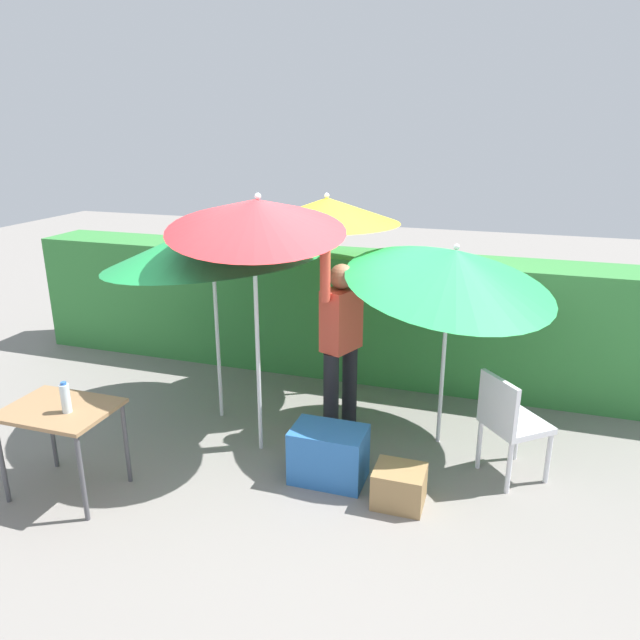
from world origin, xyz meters
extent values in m
plane|color=gray|center=(0.00, 0.00, 0.00)|extent=(24.00, 24.00, 0.00)
cube|color=#38843D|center=(0.00, 1.79, 0.70)|extent=(8.00, 0.70, 1.39)
cylinder|color=silver|center=(1.07, 0.46, 0.73)|extent=(0.04, 0.04, 1.46)
cone|color=green|center=(1.09, 0.48, 1.61)|extent=(1.83, 1.79, 0.78)
sphere|color=silver|center=(1.11, 0.50, 1.78)|extent=(0.05, 0.05, 0.05)
cylinder|color=silver|center=(-1.02, 0.31, 0.78)|extent=(0.04, 0.04, 1.56)
cone|color=green|center=(-1.03, 0.29, 1.74)|extent=(2.01, 1.99, 0.56)
sphere|color=silver|center=(-1.03, 0.28, 1.93)|extent=(0.05, 0.05, 0.05)
cylinder|color=silver|center=(-0.20, 1.15, 0.91)|extent=(0.04, 0.04, 1.81)
cone|color=yellow|center=(-0.20, 1.15, 1.94)|extent=(1.45, 1.44, 0.29)
sphere|color=silver|center=(-0.20, 1.14, 2.08)|extent=(0.05, 0.05, 0.05)
cylinder|color=silver|center=(-0.41, -0.15, 0.97)|extent=(0.04, 0.04, 1.94)
cone|color=red|center=(-0.39, -0.14, 2.07)|extent=(1.47, 1.46, 0.57)
sphere|color=silver|center=(-0.37, -0.13, 2.21)|extent=(0.05, 0.05, 0.05)
cylinder|color=black|center=(0.12, 0.24, 0.41)|extent=(0.14, 0.14, 0.82)
cylinder|color=black|center=(0.23, 0.50, 0.41)|extent=(0.14, 0.14, 0.82)
cube|color=#E04C38|center=(0.17, 0.37, 1.10)|extent=(0.34, 0.42, 0.56)
sphere|color=#8C6647|center=(0.17, 0.37, 1.49)|extent=(0.22, 0.22, 0.22)
cylinder|color=#E04C38|center=(0.09, 0.16, 1.60)|extent=(0.12, 0.12, 0.56)
cylinder|color=#8C6647|center=(0.26, 0.59, 1.08)|extent=(0.12, 0.12, 0.52)
cylinder|color=silver|center=(1.98, 0.07, 0.22)|extent=(0.04, 0.04, 0.44)
cylinder|color=silver|center=(1.74, 0.36, 0.22)|extent=(0.04, 0.04, 0.44)
cylinder|color=silver|center=(1.69, -0.17, 0.22)|extent=(0.04, 0.04, 0.44)
cylinder|color=silver|center=(1.45, 0.12, 0.22)|extent=(0.04, 0.04, 0.44)
cube|color=silver|center=(1.71, 0.09, 0.47)|extent=(0.62, 0.62, 0.05)
cube|color=silver|center=(1.56, -0.03, 0.69)|extent=(0.31, 0.36, 0.40)
cube|color=#2D6BB7|center=(0.31, -0.43, 0.23)|extent=(0.59, 0.38, 0.45)
cube|color=#9E7A4C|center=(0.91, -0.57, 0.15)|extent=(0.38, 0.33, 0.29)
cylinder|color=#4C4C51|center=(-1.21, -0.95, 0.35)|extent=(0.04, 0.04, 0.69)
cylinder|color=#4C4C51|center=(-1.93, -0.95, 0.35)|extent=(0.04, 0.04, 0.69)
cylinder|color=#4C4C51|center=(-1.21, -1.47, 0.35)|extent=(0.04, 0.04, 0.69)
cylinder|color=#4C4C51|center=(-1.93, -1.47, 0.35)|extent=(0.04, 0.04, 0.69)
cube|color=#99724C|center=(-1.57, -1.21, 0.71)|extent=(0.80, 0.60, 0.03)
cylinder|color=silver|center=(-1.46, -1.25, 0.83)|extent=(0.07, 0.07, 0.22)
cylinder|color=#2D60B7|center=(-1.46, -1.25, 0.95)|extent=(0.04, 0.04, 0.02)
camera|label=1|loc=(1.54, -4.44, 2.75)|focal=33.45mm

